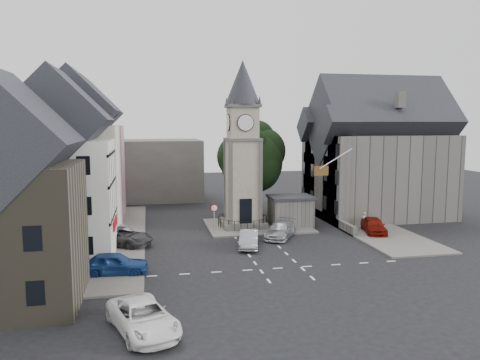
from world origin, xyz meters
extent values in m
plane|color=black|center=(0.00, 0.00, 0.00)|extent=(120.00, 120.00, 0.00)
cube|color=#595651|center=(-12.50, 6.00, 0.07)|extent=(6.00, 30.00, 0.14)
cube|color=#595651|center=(12.00, 8.00, 0.07)|extent=(6.00, 26.00, 0.14)
cube|color=#595651|center=(1.50, 8.00, 0.08)|extent=(10.00, 8.00, 0.16)
cube|color=silver|center=(0.00, -5.50, 0.01)|extent=(20.00, 8.00, 0.01)
cube|color=#4C4944|center=(0.00, 8.00, 0.35)|extent=(4.20, 4.20, 0.70)
torus|color=black|center=(0.00, 8.00, 1.08)|extent=(4.86, 4.86, 0.06)
cube|color=gray|center=(0.00, 8.00, 4.70)|extent=(3.00, 3.00, 8.00)
cube|color=black|center=(0.00, 6.55, 1.90)|extent=(1.20, 0.25, 2.40)
cube|color=#4C4944|center=(0.00, 8.00, 8.70)|extent=(3.30, 3.30, 0.25)
cube|color=gray|center=(0.00, 8.00, 10.30)|extent=(2.70, 2.70, 3.20)
cylinder|color=white|center=(0.00, 6.60, 10.30)|extent=(1.50, 0.12, 1.50)
cube|color=#4C4944|center=(0.00, 8.00, 11.90)|extent=(3.10, 3.10, 0.30)
cone|color=black|center=(0.00, 8.00, 14.15)|extent=(3.40, 3.40, 4.20)
cube|color=#575450|center=(4.80, 7.50, 1.40)|extent=(4.00, 3.00, 2.80)
cube|color=black|center=(4.80, 7.50, 2.95)|extent=(4.30, 3.30, 0.25)
cylinder|color=black|center=(2.00, 13.00, 2.20)|extent=(0.70, 0.70, 4.40)
cylinder|color=black|center=(-3.20, 5.50, 1.25)|extent=(0.10, 0.10, 2.50)
cone|color=#A50C0C|center=(-3.20, 5.40, 2.50)|extent=(0.70, 0.06, 0.70)
cone|color=white|center=(-3.20, 5.38, 2.50)|extent=(0.54, 0.04, 0.54)
cube|color=#B87E89|center=(-15.50, 16.00, 5.00)|extent=(7.50, 7.00, 10.00)
cube|color=beige|center=(-15.50, 8.00, 5.00)|extent=(7.50, 7.00, 10.00)
cube|color=silver|center=(-15.50, 0.00, 4.50)|extent=(7.50, 7.00, 9.00)
cube|color=#484336|center=(-17.00, -9.00, 4.00)|extent=(8.00, 7.00, 8.00)
cube|color=#4C4944|center=(-12.00, 28.00, 4.00)|extent=(20.00, 10.00, 8.00)
cube|color=#575450|center=(16.00, 11.00, 4.50)|extent=(14.00, 10.00, 9.00)
cube|color=#575450|center=(9.80, 7.50, 4.50)|extent=(1.60, 4.40, 9.00)
cube|color=#575450|center=(9.80, 14.50, 4.50)|extent=(1.60, 4.40, 9.00)
cube|color=#575450|center=(9.20, 10.00, 0.45)|extent=(0.40, 16.00, 0.90)
cylinder|color=white|center=(8.00, 4.00, 7.00)|extent=(3.17, 0.10, 1.89)
plane|color=#B21414|center=(6.60, 4.00, 5.90)|extent=(1.40, 0.00, 1.40)
imported|color=navy|center=(-11.50, -4.72, 0.78)|extent=(4.72, 2.20, 1.56)
imported|color=#9B9DA2|center=(-11.50, 5.26, 0.61)|extent=(3.89, 2.06, 1.22)
imported|color=#313134|center=(-11.50, 3.02, 0.78)|extent=(6.13, 5.17, 1.56)
imported|color=#96979E|center=(-1.00, 0.50, 0.71)|extent=(2.48, 4.53, 1.42)
imported|color=#A6A8AE|center=(2.50, 3.15, 0.71)|extent=(4.23, 5.25, 1.43)
imported|color=maroon|center=(11.50, 3.00, 0.76)|extent=(2.82, 4.79, 1.53)
imported|color=white|center=(-9.50, -14.03, 0.75)|extent=(4.13, 5.93, 1.50)
imported|color=#A59688|center=(11.50, 5.08, 0.81)|extent=(0.70, 0.68, 1.62)
camera|label=1|loc=(-9.08, -36.59, 10.26)|focal=35.00mm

